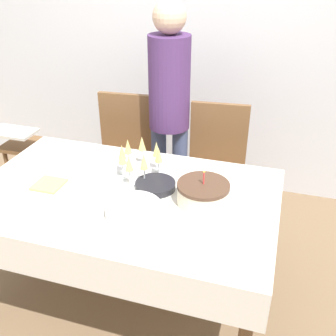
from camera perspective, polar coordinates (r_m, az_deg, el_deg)
name	(u,v)px	position (r m, az deg, el deg)	size (l,w,h in m)	color
ground_plane	(130,298)	(2.56, -5.48, -18.28)	(12.00, 12.00, 0.00)	brown
wall_back	(197,27)	(3.28, 4.28, 19.75)	(8.00, 0.05, 2.70)	silver
dining_table	(125,209)	(2.12, -6.32, -5.87)	(1.58, 0.98, 0.77)	silver
dining_chair_far_left	(123,155)	(2.94, -6.53, 1.92)	(0.45, 0.45, 0.98)	brown
dining_chair_far_right	(215,168)	(2.76, 6.90, -0.01)	(0.46, 0.46, 0.98)	brown
birthday_cake	(203,193)	(1.94, 5.11, -3.67)	(0.26, 0.26, 0.18)	beige
champagne_tray	(138,161)	(2.16, -4.43, 1.06)	(0.33, 0.33, 0.18)	silver
plate_stack_main	(134,210)	(1.88, -5.01, -6.06)	(0.27, 0.27, 0.05)	white
plate_stack_dessert	(155,185)	(2.07, -1.84, -2.52)	(0.21, 0.21, 0.03)	black
cake_knife	(207,231)	(1.79, 5.70, -9.09)	(0.28, 0.13, 0.00)	silver
fork_pile	(36,203)	(2.05, -18.56, -4.82)	(0.18, 0.09, 0.02)	silver
napkin_pile	(49,184)	(2.20, -16.90, -2.30)	(0.15, 0.15, 0.01)	#E0D166
person_standing	(169,101)	(2.71, 0.19, 9.74)	(0.28, 0.28, 1.63)	#3F4C72
high_chair	(25,154)	(3.27, -20.10, 1.97)	(0.33, 0.35, 0.71)	brown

